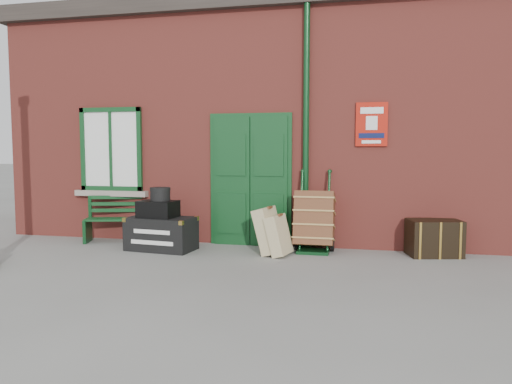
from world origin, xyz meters
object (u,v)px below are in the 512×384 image
(bench, at_px, (125,218))
(houdini_trunk, at_px, (161,234))
(porter_trolley, at_px, (314,221))
(dark_trunk, at_px, (434,238))

(bench, height_order, houdini_trunk, bench)
(porter_trolley, height_order, dark_trunk, porter_trolley)
(dark_trunk, bearing_deg, porter_trolley, 168.13)
(porter_trolley, bearing_deg, bench, 177.64)
(porter_trolley, relative_size, dark_trunk, 1.66)
(houdini_trunk, bearing_deg, porter_trolley, 17.10)
(bench, distance_m, houdini_trunk, 1.11)
(houdini_trunk, distance_m, dark_trunk, 4.34)
(houdini_trunk, distance_m, porter_trolley, 2.51)
(bench, relative_size, porter_trolley, 1.10)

